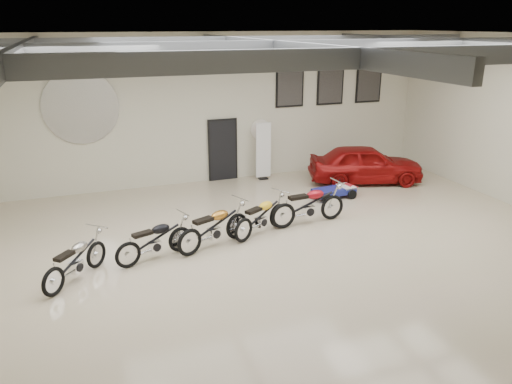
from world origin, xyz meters
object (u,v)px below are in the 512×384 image
object	(u,v)px
motorcycle_red	(309,204)
go_kart	(338,188)
vintage_car	(366,164)
motorcycle_black	(154,239)
banner_stand	(263,152)
motorcycle_gold	(214,226)
motorcycle_yellow	(261,215)
motorcycle_silver	(75,260)

from	to	relation	value
motorcycle_red	go_kart	bearing A→B (deg)	37.19
go_kart	vintage_car	size ratio (longest dim) A/B	0.44
motorcycle_black	go_kart	xyz separation A→B (m)	(6.14, 2.41, -0.20)
motorcycle_black	motorcycle_red	size ratio (longest dim) A/B	0.87
banner_stand	motorcycle_gold	bearing A→B (deg)	-122.37
vintage_car	banner_stand	bearing A→B (deg)	80.74
motorcycle_gold	motorcycle_red	world-z (taller)	motorcycle_red
motorcycle_black	vintage_car	bearing A→B (deg)	4.93
motorcycle_black	motorcycle_yellow	size ratio (longest dim) A/B	0.98
banner_stand	vintage_car	distance (m)	3.55
motorcycle_black	motorcycle_red	distance (m)	4.37
motorcycle_yellow	motorcycle_red	distance (m)	1.47
motorcycle_silver	go_kart	bearing A→B (deg)	-28.64
go_kart	banner_stand	bearing A→B (deg)	114.24
motorcycle_red	vintage_car	xyz separation A→B (m)	(3.51, 2.76, 0.08)
banner_stand	go_kart	bearing A→B (deg)	-59.56
motorcycle_yellow	go_kart	bearing A→B (deg)	0.40
motorcycle_gold	banner_stand	bearing A→B (deg)	34.11
banner_stand	motorcycle_yellow	size ratio (longest dim) A/B	1.00
motorcycle_silver	motorcycle_gold	xyz separation A→B (m)	(3.23, 0.65, 0.05)
go_kart	motorcycle_black	bearing A→B (deg)	-164.21
go_kart	vintage_car	world-z (taller)	vintage_car
banner_stand	vintage_car	xyz separation A→B (m)	(3.19, -1.54, -0.33)
motorcycle_gold	motorcycle_red	bearing A→B (deg)	-11.90
banner_stand	go_kart	distance (m)	3.12
motorcycle_silver	motorcycle_yellow	world-z (taller)	motorcycle_yellow
motorcycle_black	motorcycle_gold	world-z (taller)	motorcycle_gold
motorcycle_yellow	motorcycle_red	xyz separation A→B (m)	(1.46, 0.20, 0.06)
banner_stand	motorcycle_black	distance (m)	6.86
motorcycle_red	go_kart	size ratio (longest dim) A/B	1.32
motorcycle_black	motorcycle_gold	bearing A→B (deg)	-11.82
motorcycle_red	vintage_car	distance (m)	4.47
banner_stand	motorcycle_red	world-z (taller)	banner_stand
motorcycle_silver	vintage_car	size ratio (longest dim) A/B	0.50
motorcycle_black	go_kart	bearing A→B (deg)	2.16
banner_stand	motorcycle_yellow	bearing A→B (deg)	-110.94
motorcycle_silver	motorcycle_yellow	bearing A→B (deg)	-36.34
motorcycle_silver	vintage_car	bearing A→B (deg)	-26.07
vintage_car	motorcycle_black	bearing A→B (deg)	130.70
motorcycle_black	vintage_car	distance (m)	8.57
motorcycle_silver	motorcycle_yellow	distance (m)	4.71
motorcycle_silver	go_kart	world-z (taller)	motorcycle_silver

